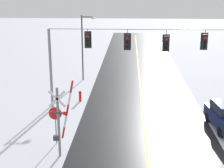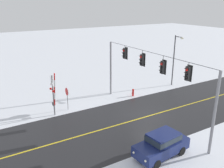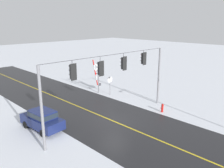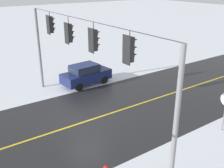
{
  "view_description": "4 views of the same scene",
  "coord_description": "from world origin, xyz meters",
  "px_view_note": "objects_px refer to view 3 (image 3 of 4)",
  "views": [
    {
      "loc": [
        -1.03,
        -24.28,
        9.08
      ],
      "look_at": [
        -2.23,
        -2.34,
        2.75
      ],
      "focal_mm": 53.61,
      "sensor_mm": 36.0,
      "label": 1
    },
    {
      "loc": [
        16.43,
        -13.78,
        10.4
      ],
      "look_at": [
        -3.1,
        -2.15,
        2.75
      ],
      "focal_mm": 39.14,
      "sensor_mm": 36.0,
      "label": 2
    },
    {
      "loc": [
        13.96,
        13.8,
        8.93
      ],
      "look_at": [
        -1.18,
        -1.42,
        3.08
      ],
      "focal_mm": 36.97,
      "sensor_mm": 36.0,
      "label": 3
    },
    {
      "loc": [
        -12.7,
        6.88,
        8.15
      ],
      "look_at": [
        -1.22,
        -1.14,
        2.63
      ],
      "focal_mm": 42.59,
      "sensor_mm": 36.0,
      "label": 4
    }
  ],
  "objects_px": {
    "parked_car_navy": "(42,119)",
    "railroad_crossing": "(98,76)",
    "stop_sign": "(110,81)",
    "fire_hydrant": "(162,108)"
  },
  "relations": [
    {
      "from": "stop_sign",
      "to": "parked_car_navy",
      "type": "height_order",
      "value": "stop_sign"
    },
    {
      "from": "fire_hydrant",
      "to": "stop_sign",
      "type": "bearing_deg",
      "value": -92.07
    },
    {
      "from": "parked_car_navy",
      "to": "fire_hydrant",
      "type": "distance_m",
      "value": 11.69
    },
    {
      "from": "railroad_crossing",
      "to": "fire_hydrant",
      "type": "bearing_deg",
      "value": 91.89
    },
    {
      "from": "stop_sign",
      "to": "fire_hydrant",
      "type": "xyz_separation_m",
      "value": [
        0.29,
        7.9,
        -1.25
      ]
    },
    {
      "from": "railroad_crossing",
      "to": "parked_car_navy",
      "type": "xyz_separation_m",
      "value": [
        10.23,
        4.43,
        -1.3
      ]
    },
    {
      "from": "railroad_crossing",
      "to": "parked_car_navy",
      "type": "relative_size",
      "value": 1.02
    },
    {
      "from": "fire_hydrant",
      "to": "railroad_crossing",
      "type": "bearing_deg",
      "value": -88.11
    },
    {
      "from": "parked_car_navy",
      "to": "railroad_crossing",
      "type": "bearing_deg",
      "value": -156.58
    },
    {
      "from": "stop_sign",
      "to": "parked_car_navy",
      "type": "distance_m",
      "value": 11.23
    }
  ]
}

